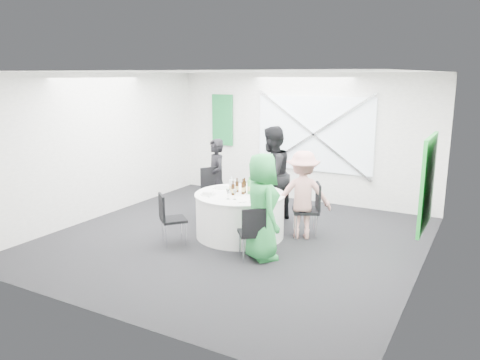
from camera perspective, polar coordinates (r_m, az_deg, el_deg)
The scene contains 47 objects.
floor at distance 8.09m, azimuth -0.69°, elevation -7.20°, with size 6.00×6.00×0.00m, color black.
ceiling at distance 7.60m, azimuth -0.75°, elevation 13.06°, with size 6.00×6.00×0.00m, color silver.
wall_back at distance 10.40m, azimuth 7.52°, elevation 5.14°, with size 6.00×6.00×0.00m, color silver.
wall_front at distance 5.39m, azimuth -16.74°, elevation -2.44°, with size 6.00×6.00×0.00m, color silver.
wall_left at distance 9.55m, azimuth -16.60°, elevation 4.04°, with size 6.00×6.00×0.00m, color silver.
wall_right at distance 6.78m, azimuth 21.88°, elevation 0.26°, with size 6.00×6.00×0.00m, color silver.
window_panel at distance 10.25m, azimuth 9.02°, elevation 5.54°, with size 2.60×0.03×1.60m, color silver.
window_brace_a at distance 10.21m, azimuth 8.94°, elevation 5.52°, with size 0.05×0.05×3.16m, color silver.
window_brace_b at distance 10.21m, azimuth 8.94°, elevation 5.52°, with size 0.05×0.05×3.16m, color silver.
green_banner at distance 11.21m, azimuth -2.15°, elevation 7.32°, with size 0.55×0.04×1.20m, color #167231.
green_sign at distance 7.42m, azimuth 21.90°, elevation -0.33°, with size 0.05×1.20×1.40m, color #1A922C.
banquet_table at distance 8.13m, azimuth -0.00°, elevation -4.26°, with size 1.56×1.56×0.76m.
chair_back at distance 8.94m, azimuth 4.00°, elevation -1.81°, with size 0.45×0.45×0.88m.
chair_back_left at distance 8.97m, azimuth -3.16°, elevation -1.18°, with size 0.65×0.64×1.02m.
chair_back_right at distance 8.15m, azimuth 8.64°, elevation -3.09°, with size 0.58×0.58×0.95m.
chair_front_right at distance 7.04m, azimuth 1.55°, elevation -6.07°, with size 0.54×0.54×0.84m.
chair_front_left at distance 7.77m, azimuth -8.69°, elevation -4.27°, with size 0.55×0.55×0.86m.
person_man_back_left at distance 9.19m, azimuth -2.98°, elevation 0.25°, with size 0.56×0.37×1.54m, color black.
person_man_back at distance 8.83m, azimuth 3.87°, elevation 0.66°, with size 0.89×0.49×1.83m, color black.
person_woman_pink at distance 8.02m, azimuth 7.64°, elevation -1.81°, with size 0.98×0.45×1.52m, color tan.
person_woman_green at distance 7.05m, azimuth 2.69°, elevation -3.27°, with size 0.80×0.52×1.63m, color #258A3E.
plate_back at distance 8.55m, azimuth 1.90°, elevation -0.72°, with size 0.29×0.29×0.01m.
plate_back_left at distance 8.42m, azimuth -2.26°, elevation -0.93°, with size 0.26×0.26×0.01m.
plate_back_right at distance 8.11m, azimuth 3.43°, elevation -1.43°, with size 0.27×0.27×0.04m.
plate_front_right at distance 7.51m, azimuth 2.07°, elevation -2.58°, with size 0.26×0.26×0.04m.
plate_front_left at distance 7.98m, azimuth -3.89°, elevation -1.74°, with size 0.27×0.27×0.01m.
napkin at distance 7.94m, azimuth -3.90°, elevation -1.59°, with size 0.17×0.11×0.05m, color silver.
beer_bottle_a at distance 8.12m, azimuth -0.37°, elevation -0.83°, with size 0.06×0.06×0.25m.
beer_bottle_b at distance 8.04m, azimuth 0.55°, elevation -0.88°, with size 0.06×0.06×0.27m.
beer_bottle_c at distance 7.97m, azimuth 0.37°, elevation -1.02°, with size 0.06×0.06×0.27m.
beer_bottle_d at distance 7.92m, azimuth -0.85°, elevation -1.18°, with size 0.06×0.06×0.25m.
green_water_bottle at distance 8.00m, azimuth 1.17°, elevation -0.88°, with size 0.08×0.08×0.30m.
clear_water_bottle at distance 8.02m, azimuth -1.06°, elevation -0.82°, with size 0.08×0.08×0.30m.
wine_glass_a at distance 7.65m, azimuth -1.47°, elevation -1.43°, with size 0.07×0.07×0.17m.
wine_glass_b at distance 7.63m, azimuth -0.64°, elevation -1.48°, with size 0.07×0.07×0.17m.
wine_glass_c at distance 7.74m, azimuth 2.22°, elevation -1.27°, with size 0.07×0.07×0.17m.
wine_glass_d at distance 8.38m, azimuth -0.49°, elevation -0.17°, with size 0.07×0.07×0.17m.
fork_a at distance 8.08m, azimuth -4.08°, elevation -1.59°, with size 0.01×0.15×0.01m, color silver.
knife_a at distance 7.80m, azimuth -3.82°, elevation -2.10°, with size 0.01×0.15×0.01m, color silver.
fork_b at distance 7.85m, azimuth 3.93°, elevation -2.02°, with size 0.01×0.15×0.01m, color silver.
knife_b at distance 8.25m, azimuth 3.72°, elevation -1.28°, with size 0.01×0.15×0.01m, color silver.
fork_c at distance 8.58m, azimuth -0.71°, elevation -0.71°, with size 0.01×0.15×0.01m, color silver.
knife_c at distance 8.41m, azimuth -2.94°, elevation -1.00°, with size 0.01×0.15×0.01m, color silver.
fork_d at distance 8.44m, azimuth 2.68°, elevation -0.94°, with size 0.01×0.15×0.01m, color silver.
knife_d at distance 8.58m, azimuth 0.60°, elevation -0.70°, with size 0.01×0.15×0.01m, color silver.
fork_e at distance 7.47m, azimuth 0.27°, elevation -2.75°, with size 0.01×0.15×0.01m, color silver.
knife_e at distance 7.61m, azimuth 2.79°, elevation -2.48°, with size 0.01×0.15×0.01m, color silver.
Camera 1 is at (3.77, -6.60, 2.76)m, focal length 35.00 mm.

